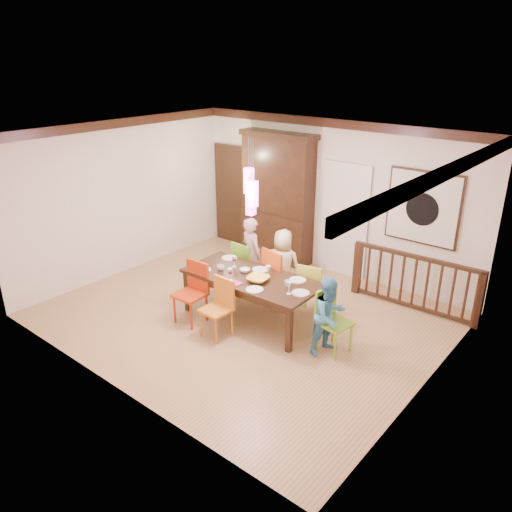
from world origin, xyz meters
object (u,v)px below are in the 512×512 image
Objects in this scene: balustrade at (414,281)px; person_end_right at (329,316)px; person_far_left at (252,255)px; person_far_mid at (282,266)px; china_hutch at (277,198)px; chair_end_right at (335,318)px; dining_table at (251,281)px; chair_far_left at (248,263)px.

person_end_right is (-0.39, -2.01, 0.07)m from balustrade.
person_far_mid is at bearing -158.36° from person_far_left.
china_hutch is at bearing -51.27° from person_far_left.
china_hutch is (-2.77, 2.28, 0.76)m from chair_end_right.
dining_table is 2.71m from balustrade.
balustrade is (3.11, -0.35, -0.80)m from china_hutch.
person_far_left is at bearing 80.82° from chair_end_right.
person_end_right is at bearing -103.18° from balustrade.
person_end_right reaches higher than chair_end_right.
person_end_right reaches higher than chair_far_left.
person_far_left is 1.07× the size of person_far_mid.
chair_far_left is 1.83m from china_hutch.
balustrade is at bearing -170.31° from person_far_mid.
person_end_right is (2.17, -0.79, 0.04)m from chair_far_left.
dining_table is at bearing 103.30° from person_end_right.
balustrade is 2.78m from person_far_left.
chair_end_right is 0.43× the size of balustrade.
chair_end_right is (2.22, -0.72, -0.01)m from chair_far_left.
person_far_mid is at bearing -151.15° from balustrade.
chair_far_left is at bearing 82.36° from chair_end_right.
china_hutch is at bearing 60.74° from chair_end_right.
china_hutch is 1.74m from person_far_left.
person_far_left is (-0.67, 0.81, 0.02)m from dining_table.
dining_table is 1.93× the size of person_end_right.
dining_table is at bearing 146.97° from person_far_left.
dining_table is 1.62× the size of person_far_left.
dining_table is 1.05m from person_far_left.
chair_far_left is 0.69× the size of person_far_left.
chair_far_left is at bearing 84.51° from person_end_right.
person_far_mid is 1.11× the size of person_end_right.
china_hutch is 3.23m from balustrade.
chair_end_right is 0.68× the size of person_far_left.
chair_far_left is at bearing -70.68° from china_hutch.
person_far_left is 2.28m from person_end_right.
chair_end_right is 2.31m from person_far_left.
balustrade is (0.34, 1.94, -0.03)m from chair_end_right.
dining_table is 0.86m from person_far_mid.
balustrade is at bearing 3.37° from person_end_right.
balustrade is at bearing -153.04° from chair_far_left.
balustrade is 1.89× the size of person_end_right.
person_far_left is (0.05, 0.05, 0.15)m from chair_far_left.
person_end_right is at bearing 175.80° from person_far_left.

